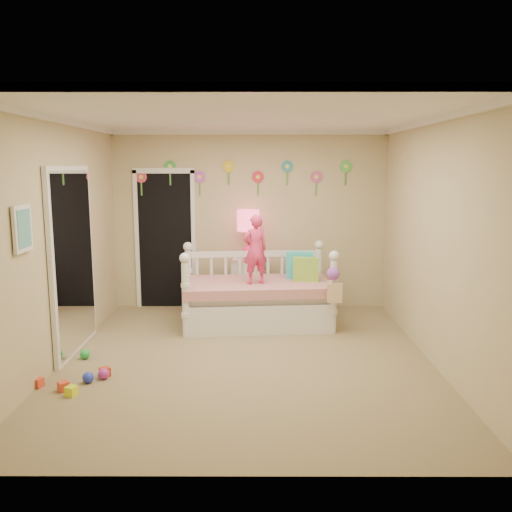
{
  "coord_description": "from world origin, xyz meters",
  "views": [
    {
      "loc": [
        0.12,
        -5.6,
        2.1
      ],
      "look_at": [
        0.1,
        0.6,
        1.05
      ],
      "focal_mm": 37.49,
      "sensor_mm": 36.0,
      "label": 1
    }
  ],
  "objects_px": {
    "child": "(255,250)",
    "nightstand": "(248,285)",
    "daybed": "(257,286)",
    "table_lamp": "(248,227)"
  },
  "relations": [
    {
      "from": "child",
      "to": "nightstand",
      "type": "height_order",
      "value": "child"
    },
    {
      "from": "daybed",
      "to": "nightstand",
      "type": "bearing_deg",
      "value": 95.04
    },
    {
      "from": "child",
      "to": "nightstand",
      "type": "bearing_deg",
      "value": -104.75
    },
    {
      "from": "daybed",
      "to": "child",
      "type": "height_order",
      "value": "child"
    },
    {
      "from": "daybed",
      "to": "child",
      "type": "distance_m",
      "value": 0.53
    },
    {
      "from": "child",
      "to": "nightstand",
      "type": "distance_m",
      "value": 1.09
    },
    {
      "from": "nightstand",
      "to": "table_lamp",
      "type": "distance_m",
      "value": 0.85
    },
    {
      "from": "nightstand",
      "to": "table_lamp",
      "type": "height_order",
      "value": "table_lamp"
    },
    {
      "from": "child",
      "to": "nightstand",
      "type": "relative_size",
      "value": 1.17
    },
    {
      "from": "table_lamp",
      "to": "daybed",
      "type": "bearing_deg",
      "value": -79.93
    }
  ]
}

